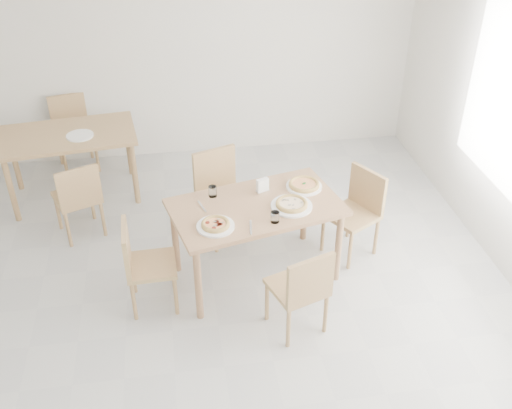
{
  "coord_description": "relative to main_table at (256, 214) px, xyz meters",
  "views": [
    {
      "loc": [
        0.13,
        -3.11,
        3.53
      ],
      "look_at": [
        0.78,
        1.04,
        0.76
      ],
      "focal_mm": 42.0,
      "sensor_mm": 36.0,
      "label": 1
    }
  ],
  "objects": [
    {
      "name": "main_table",
      "position": [
        0.0,
        0.0,
        0.0
      ],
      "size": [
        1.57,
        1.11,
        0.75
      ],
      "rotation": [
        0.0,
        0.0,
        0.24
      ],
      "color": "tan",
      "rests_on": "ground"
    },
    {
      "name": "chair_south",
      "position": [
        0.24,
        -0.76,
        -0.19
      ],
      "size": [
        0.51,
        0.51,
        0.81
      ],
      "rotation": [
        0.0,
        0.0,
        3.48
      ],
      "color": "tan",
      "rests_on": "ground"
    },
    {
      "name": "chair_north",
      "position": [
        -0.24,
        0.7,
        -0.15
      ],
      "size": [
        0.56,
        0.56,
        0.88
      ],
      "rotation": [
        0.0,
        0.0,
        0.35
      ],
      "color": "tan",
      "rests_on": "ground"
    },
    {
      "name": "chair_west",
      "position": [
        -0.98,
        -0.24,
        -0.2
      ],
      "size": [
        0.41,
        0.41,
        0.8
      ],
      "rotation": [
        0.0,
        0.0,
        1.6
      ],
      "color": "tan",
      "rests_on": "ground"
    },
    {
      "name": "chair_east",
      "position": [
        0.99,
        0.23,
        -0.18
      ],
      "size": [
        0.56,
        0.56,
        0.83
      ],
      "rotation": [
        0.0,
        0.0,
        -1.05
      ],
      "color": "tan",
      "rests_on": "ground"
    },
    {
      "name": "plate_margherita",
      "position": [
        0.46,
        0.22,
        0.1
      ],
      "size": [
        0.32,
        0.32,
        0.02
      ],
      "primitive_type": "cylinder",
      "color": "white",
      "rests_on": "main_table"
    },
    {
      "name": "plate_mushroom",
      "position": [
        0.29,
        -0.07,
        0.1
      ],
      "size": [
        0.35,
        0.35,
        0.02
      ],
      "primitive_type": "cylinder",
      "color": "white",
      "rests_on": "main_table"
    },
    {
      "name": "plate_pepperoni",
      "position": [
        -0.37,
        -0.26,
        0.1
      ],
      "size": [
        0.31,
        0.31,
        0.02
      ],
      "primitive_type": "cylinder",
      "color": "white",
      "rests_on": "main_table"
    },
    {
      "name": "pizza_margherita",
      "position": [
        0.46,
        0.22,
        0.12
      ],
      "size": [
        0.34,
        0.34,
        0.03
      ],
      "rotation": [
        0.0,
        0.0,
        0.28
      ],
      "color": "#E1BD6A",
      "rests_on": "plate_margherita"
    },
    {
      "name": "pizza_mushroom",
      "position": [
        0.29,
        -0.07,
        0.12
      ],
      "size": [
        0.33,
        0.33,
        0.03
      ],
      "rotation": [
        0.0,
        0.0,
        0.24
      ],
      "color": "#E1BD6A",
      "rests_on": "plate_mushroom"
    },
    {
      "name": "pizza_pepperoni",
      "position": [
        -0.37,
        -0.26,
        0.12
      ],
      "size": [
        0.28,
        0.28,
        0.03
      ],
      "rotation": [
        0.0,
        0.0,
        -0.22
      ],
      "color": "#E1BD6A",
      "rests_on": "plate_pepperoni"
    },
    {
      "name": "tumbler_a",
      "position": [
        0.11,
        -0.26,
        0.14
      ],
      "size": [
        0.07,
        0.07,
        0.09
      ],
      "primitive_type": "cylinder",
      "color": "white",
      "rests_on": "main_table"
    },
    {
      "name": "tumbler_b",
      "position": [
        -0.35,
        0.2,
        0.14
      ],
      "size": [
        0.07,
        0.07,
        0.09
      ],
      "primitive_type": "cylinder",
      "color": "white",
      "rests_on": "main_table"
    },
    {
      "name": "napkin_holder",
      "position": [
        0.09,
        0.2,
        0.15
      ],
      "size": [
        0.13,
        0.09,
        0.13
      ],
      "rotation": [
        0.0,
        0.0,
        0.35
      ],
      "color": "silver",
      "rests_on": "main_table"
    },
    {
      "name": "fork_a",
      "position": [
        -0.09,
        -0.32,
        0.09
      ],
      "size": [
        0.04,
        0.2,
        0.01
      ],
      "primitive_type": "cube",
      "rotation": [
        0.0,
        0.0,
        -0.12
      ],
      "color": "silver",
      "rests_on": "main_table"
    },
    {
      "name": "fork_b",
      "position": [
        -0.45,
        0.05,
        0.09
      ],
      "size": [
        0.07,
        0.18,
        0.01
      ],
      "primitive_type": "cube",
      "rotation": [
        0.0,
        0.0,
        0.29
      ],
      "color": "silver",
      "rests_on": "main_table"
    },
    {
      "name": "second_table",
      "position": [
        -1.72,
        1.62,
        -0.0
      ],
      "size": [
        1.45,
        0.94,
        0.75
      ],
      "rotation": [
        0.0,
        0.0,
        0.12
      ],
      "color": "tan",
      "rests_on": "ground"
    },
    {
      "name": "chair_back_s",
      "position": [
        -1.58,
        0.84,
        -0.19
      ],
      "size": [
        0.52,
        0.52,
        0.81
      ],
      "rotation": [
        0.0,
        0.0,
        3.53
      ],
      "color": "tan",
      "rests_on": "ground"
    },
    {
      "name": "chair_back_n",
      "position": [
        -1.77,
        2.32,
        -0.17
      ],
      "size": [
        0.52,
        0.52,
        0.85
      ],
      "rotation": [
        0.0,
        0.0,
        0.28
      ],
      "color": "tan",
      "rests_on": "ground"
    },
    {
      "name": "plate_empty",
      "position": [
        -1.58,
        1.54,
        0.1
      ],
      "size": [
        0.27,
        0.27,
        0.02
      ],
      "primitive_type": "cylinder",
      "color": "white",
      "rests_on": "second_table"
    }
  ]
}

